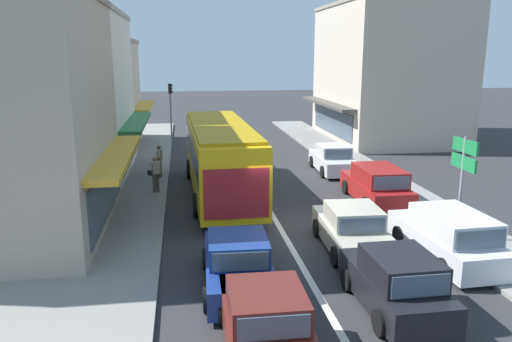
# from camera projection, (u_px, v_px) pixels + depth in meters

# --- Properties ---
(ground_plane) EXTENTS (140.00, 140.00, 0.00)m
(ground_plane) POSITION_uv_depth(u_px,v_px,m) (279.00, 226.00, 18.43)
(ground_plane) COLOR #2D2D30
(lane_centre_line) EXTENTS (0.20, 28.00, 0.01)m
(lane_centre_line) POSITION_uv_depth(u_px,v_px,m) (262.00, 196.00, 22.28)
(lane_centre_line) COLOR silver
(lane_centre_line) RESTS_ON ground
(sidewalk_left) EXTENTS (5.20, 44.00, 0.14)m
(sidewalk_left) POSITION_uv_depth(u_px,v_px,m) (111.00, 189.00, 23.22)
(sidewalk_left) COLOR gray
(sidewalk_left) RESTS_ON ground
(kerb_right) EXTENTS (2.80, 44.00, 0.12)m
(kerb_right) POSITION_uv_depth(u_px,v_px,m) (377.00, 179.00, 25.08)
(kerb_right) COLOR gray
(kerb_right) RESTS_ON ground
(shopfront_mid_block) EXTENTS (8.93, 8.79, 8.30)m
(shopfront_mid_block) POSITION_uv_depth(u_px,v_px,m) (46.00, 96.00, 25.24)
(shopfront_mid_block) COLOR silver
(shopfront_mid_block) RESTS_ON ground
(shopfront_far_end) EXTENTS (8.54, 7.61, 7.17)m
(shopfront_far_end) POSITION_uv_depth(u_px,v_px,m) (80.00, 94.00, 33.45)
(shopfront_far_end) COLOR beige
(shopfront_far_end) RESTS_ON ground
(building_right_far) EXTENTS (9.10, 11.29, 9.76)m
(building_right_far) POSITION_uv_depth(u_px,v_px,m) (387.00, 73.00, 36.31)
(building_right_far) COLOR beige
(building_right_far) RESTS_ON ground
(city_bus) EXTENTS (2.95, 10.92, 3.23)m
(city_bus) POSITION_uv_depth(u_px,v_px,m) (220.00, 154.00, 22.06)
(city_bus) COLOR yellow
(city_bus) RESTS_ON ground
(sedan_adjacent_lane_lead) EXTENTS (2.02, 4.26, 1.47)m
(sedan_adjacent_lane_lead) POSITION_uv_depth(u_px,v_px,m) (238.00, 264.00, 13.44)
(sedan_adjacent_lane_lead) COLOR navy
(sedan_adjacent_lane_lead) RESTS_ON ground
(sedan_adjacent_lane_trail) EXTENTS (2.04, 4.27, 1.47)m
(sedan_adjacent_lane_trail) POSITION_uv_depth(u_px,v_px,m) (352.00, 230.00, 16.05)
(sedan_adjacent_lane_trail) COLOR #B7B29E
(sedan_adjacent_lane_trail) RESTS_ON ground
(hatchback_behind_bus_mid) EXTENTS (1.85, 3.72, 1.54)m
(hatchback_behind_bus_mid) POSITION_uv_depth(u_px,v_px,m) (396.00, 283.00, 12.21)
(hatchback_behind_bus_mid) COLOR black
(hatchback_behind_bus_mid) RESTS_ON ground
(sedan_queue_far_back) EXTENTS (1.95, 4.23, 1.47)m
(sedan_queue_far_back) POSITION_uv_depth(u_px,v_px,m) (266.00, 324.00, 10.45)
(sedan_queue_far_back) COLOR #561E19
(sedan_queue_far_back) RESTS_ON ground
(parked_wagon_kerb_front) EXTENTS (2.06, 4.56, 1.58)m
(parked_wagon_kerb_front) POSITION_uv_depth(u_px,v_px,m) (448.00, 237.00, 15.25)
(parked_wagon_kerb_front) COLOR silver
(parked_wagon_kerb_front) RESTS_ON ground
(parked_wagon_kerb_second) EXTENTS (1.99, 4.53, 1.58)m
(parked_wagon_kerb_second) POSITION_uv_depth(u_px,v_px,m) (377.00, 185.00, 21.21)
(parked_wagon_kerb_second) COLOR maroon
(parked_wagon_kerb_second) RESTS_ON ground
(parked_sedan_kerb_third) EXTENTS (2.00, 4.25, 1.47)m
(parked_sedan_kerb_third) POSITION_uv_depth(u_px,v_px,m) (333.00, 160.00, 26.75)
(parked_sedan_kerb_third) COLOR silver
(parked_sedan_kerb_third) RESTS_ON ground
(traffic_light_downstreet) EXTENTS (0.32, 0.24, 4.20)m
(traffic_light_downstreet) POSITION_uv_depth(u_px,v_px,m) (171.00, 103.00, 34.89)
(traffic_light_downstreet) COLOR gray
(traffic_light_downstreet) RESTS_ON ground
(directional_road_sign) EXTENTS (0.10, 1.40, 3.60)m
(directional_road_sign) POSITION_uv_depth(u_px,v_px,m) (463.00, 164.00, 16.21)
(directional_road_sign) COLOR gray
(directional_road_sign) RESTS_ON ground
(pedestrian_with_handbag_near) EXTENTS (0.35, 0.66, 1.63)m
(pedestrian_with_handbag_near) POSITION_uv_depth(u_px,v_px,m) (159.00, 159.00, 24.94)
(pedestrian_with_handbag_near) COLOR #4C4742
(pedestrian_with_handbag_near) RESTS_ON sidewalk_left
(pedestrian_browsing_midblock) EXTENTS (0.57, 0.54, 1.63)m
(pedestrian_browsing_midblock) POSITION_uv_depth(u_px,v_px,m) (155.00, 172.00, 22.22)
(pedestrian_browsing_midblock) COLOR #4C4742
(pedestrian_browsing_midblock) RESTS_ON sidewalk_left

